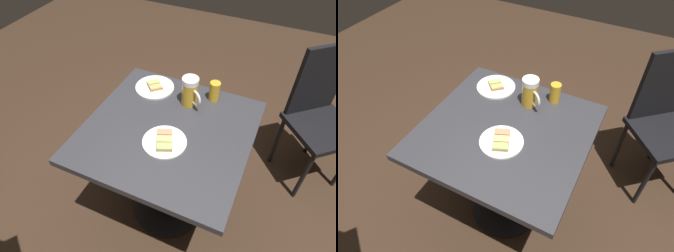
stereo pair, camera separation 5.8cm
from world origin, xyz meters
The scene contains 7 objects.
ground_plane centered at (0.00, 0.00, 0.00)m, with size 6.00×6.00×0.00m, color #382619.
cafe_table centered at (0.00, 0.00, 0.60)m, with size 0.81×0.82×0.75m.
plate_near centered at (-0.09, -0.02, 0.76)m, with size 0.21×0.21×0.03m.
plate_far centered at (0.27, 0.21, 0.76)m, with size 0.22×0.22×0.03m.
beer_mug centered at (0.23, -0.03, 0.83)m, with size 0.11×0.13×0.16m.
beer_glass_small centered at (0.31, -0.13, 0.80)m, with size 0.06×0.06×0.11m, color gold.
cafe_chair centered at (0.72, -0.72, 0.55)m, with size 0.54×0.54×0.96m.
Camera 1 is at (-0.93, -0.43, 1.79)m, focal length 31.54 mm.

